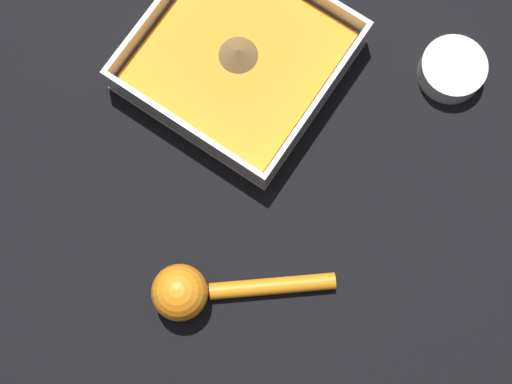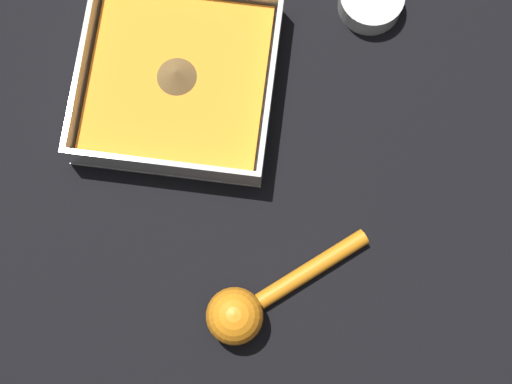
{
  "view_description": "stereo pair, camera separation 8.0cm",
  "coord_description": "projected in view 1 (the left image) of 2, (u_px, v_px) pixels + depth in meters",
  "views": [
    {
      "loc": [
        -0.25,
        -0.2,
        0.81
      ],
      "look_at": [
        -0.11,
        -0.1,
        0.03
      ],
      "focal_mm": 50.0,
      "sensor_mm": 36.0,
      "label": 1
    },
    {
      "loc": [
        -0.28,
        -0.12,
        0.81
      ],
      "look_at": [
        -0.11,
        -0.1,
        0.03
      ],
      "focal_mm": 50.0,
      "sensor_mm": 36.0,
      "label": 2
    }
  ],
  "objects": [
    {
      "name": "spice_bowl",
      "position": [
        452.0,
        70.0,
        0.84
      ],
      "size": [
        0.08,
        0.08,
        0.03
      ],
      "color": "silver",
      "rests_on": "ground_plane"
    },
    {
      "name": "square_dish",
      "position": [
        239.0,
        59.0,
        0.84
      ],
      "size": [
        0.22,
        0.22,
        0.05
      ],
      "color": "silver",
      "rests_on": "ground_plane"
    },
    {
      "name": "ground_plane",
      "position": [
        236.0,
        77.0,
        0.86
      ],
      "size": [
        4.0,
        4.0,
        0.0
      ],
      "primitive_type": "plane",
      "color": "black"
    },
    {
      "name": "lemon_squeezer",
      "position": [
        196.0,
        291.0,
        0.77
      ],
      "size": [
        0.15,
        0.17,
        0.06
      ],
      "rotation": [
        0.0,
        0.0,
        2.25
      ],
      "color": "orange",
      "rests_on": "ground_plane"
    }
  ]
}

